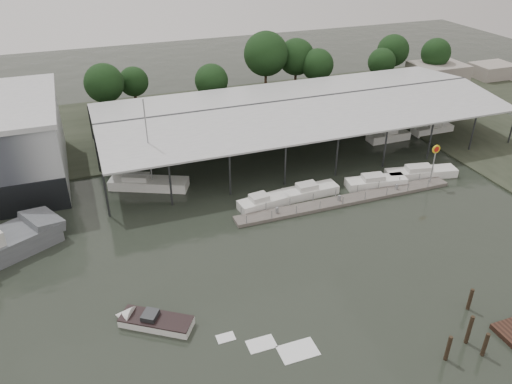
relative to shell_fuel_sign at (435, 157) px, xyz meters
name	(u,v)px	position (x,y,z in m)	size (l,w,h in m)	color
ground	(258,280)	(-27.00, -9.99, -3.93)	(200.00, 200.00, 0.00)	#252B23
land_strip_far	(168,124)	(-27.00, 32.01, -3.83)	(140.00, 30.00, 0.30)	#363C2D
covered_boat_shed	(301,103)	(-10.00, 18.01, 2.20)	(58.24, 24.00, 6.96)	silver
floating_dock	(346,200)	(-12.00, 0.01, -3.72)	(28.00, 2.00, 1.40)	#68635C
shell_fuel_sign	(435,157)	(0.00, 0.00, 0.00)	(1.10, 0.18, 5.55)	gray
distant_commercial_buildings	(455,73)	(32.03, 34.70, -2.08)	(22.00, 8.00, 4.00)	gray
white_sailboat	(148,183)	(-33.76, 11.71, -3.28)	(9.98, 6.46, 11.86)	white
speedboat_underway	(150,321)	(-37.59, -12.21, -3.53)	(15.69, 10.89, 2.00)	white
moored_cruiser_0	(262,202)	(-21.85, 2.43, -3.31)	(6.17, 2.97, 1.70)	white
moored_cruiser_1	(310,191)	(-15.46, 2.97, -3.31)	(7.02, 2.41, 1.70)	white
moored_cruiser_2	(375,182)	(-6.63, 2.19, -3.31)	(7.91, 3.27, 1.70)	white
moored_cruiser_3	(421,172)	(0.28, 2.33, -3.31)	(9.57, 3.89, 1.70)	white
mooring_pilings	(487,349)	(-13.68, -24.88, -2.97)	(5.86, 9.98, 3.45)	#34251A
horizon_tree_line	(288,62)	(-3.35, 38.13, 2.52)	(69.80, 11.36, 11.96)	#311F16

